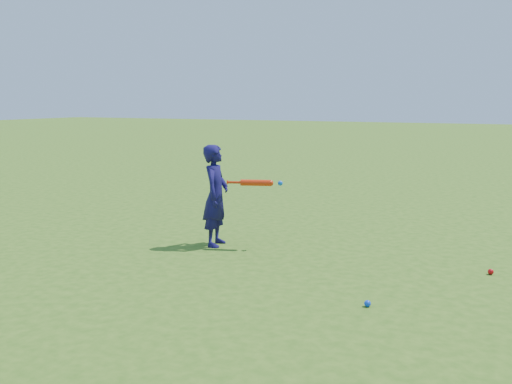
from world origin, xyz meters
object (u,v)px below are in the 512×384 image
at_px(child, 216,196).
at_px(ground_ball_red, 491,272).
at_px(ground_ball_blue, 368,304).
at_px(bat_swing, 258,183).

xyz_separation_m(child, ground_ball_red, (3.17, 0.18, -0.60)).
height_order(child, ground_ball_blue, child).
bearing_deg(ground_ball_blue, child, 150.13).
relative_size(child, ground_ball_blue, 21.09).
bearing_deg(ground_ball_blue, bat_swing, 140.73).
xyz_separation_m(ground_ball_red, ground_ball_blue, (-0.91, -1.48, -0.00)).
xyz_separation_m(child, bat_swing, (0.52, 0.13, 0.17)).
bearing_deg(ground_ball_blue, ground_ball_red, 58.31).
xyz_separation_m(ground_ball_blue, bat_swing, (-1.75, 1.43, 0.77)).
relative_size(child, bat_swing, 1.91).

